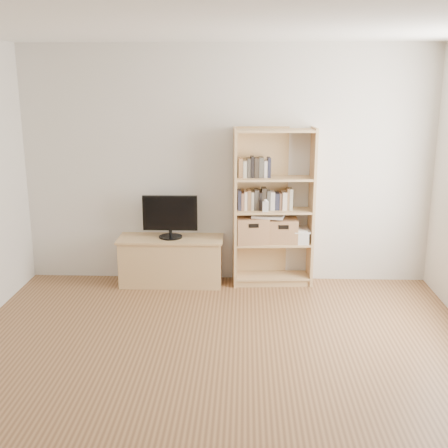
# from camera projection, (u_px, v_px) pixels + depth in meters

# --- Properties ---
(floor) EXTENTS (4.50, 5.00, 0.01)m
(floor) POSITION_uv_depth(u_px,v_px,m) (215.00, 396.00, 4.08)
(floor) COLOR brown
(floor) RESTS_ON ground
(back_wall) EXTENTS (4.50, 0.02, 2.60)m
(back_wall) POSITION_uv_depth(u_px,v_px,m) (227.00, 166.00, 6.16)
(back_wall) COLOR beige
(back_wall) RESTS_ON floor
(ceiling) EXTENTS (4.50, 5.00, 0.01)m
(ceiling) POSITION_uv_depth(u_px,v_px,m) (214.00, 17.00, 3.42)
(ceiling) COLOR white
(ceiling) RESTS_ON back_wall
(tv_stand) EXTENTS (1.12, 0.43, 0.51)m
(tv_stand) POSITION_uv_depth(u_px,v_px,m) (171.00, 262.00, 6.25)
(tv_stand) COLOR tan
(tv_stand) RESTS_ON floor
(bookshelf) EXTENTS (0.89, 0.37, 1.73)m
(bookshelf) POSITION_uv_depth(u_px,v_px,m) (273.00, 208.00, 6.11)
(bookshelf) COLOR tan
(bookshelf) RESTS_ON floor
(television) EXTENTS (0.60, 0.05, 0.47)m
(television) POSITION_uv_depth(u_px,v_px,m) (170.00, 217.00, 6.12)
(television) COLOR black
(television) RESTS_ON tv_stand
(books_row_mid) EXTENTS (0.83, 0.21, 0.22)m
(books_row_mid) POSITION_uv_depth(u_px,v_px,m) (273.00, 199.00, 6.10)
(books_row_mid) COLOR #212332
(books_row_mid) RESTS_ON bookshelf
(books_row_upper) EXTENTS (0.37, 0.16, 0.19)m
(books_row_upper) POSITION_uv_depth(u_px,v_px,m) (256.00, 168.00, 6.01)
(books_row_upper) COLOR #212332
(books_row_upper) RESTS_ON bookshelf
(baby_monitor) EXTENTS (0.06, 0.05, 0.11)m
(baby_monitor) POSITION_uv_depth(u_px,v_px,m) (265.00, 207.00, 6.00)
(baby_monitor) COLOR white
(baby_monitor) RESTS_ON bookshelf
(basket_left) EXTENTS (0.38, 0.33, 0.29)m
(basket_left) POSITION_uv_depth(u_px,v_px,m) (252.00, 230.00, 6.15)
(basket_left) COLOR olive
(basket_left) RESTS_ON bookshelf
(basket_right) EXTENTS (0.33, 0.27, 0.26)m
(basket_right) POSITION_uv_depth(u_px,v_px,m) (282.00, 230.00, 6.17)
(basket_right) COLOR olive
(basket_right) RESTS_ON bookshelf
(laptop) EXTENTS (0.38, 0.29, 0.03)m
(laptop) POSITION_uv_depth(u_px,v_px,m) (268.00, 216.00, 6.12)
(laptop) COLOR white
(laptop) RESTS_ON basket_left
(magazine_stack) EXTENTS (0.21, 0.29, 0.13)m
(magazine_stack) POSITION_uv_depth(u_px,v_px,m) (300.00, 236.00, 6.19)
(magazine_stack) COLOR silver
(magazine_stack) RESTS_ON bookshelf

